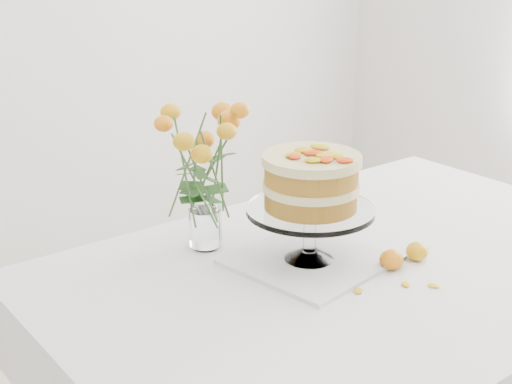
# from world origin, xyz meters

# --- Properties ---
(table) EXTENTS (1.43, 0.93, 0.76)m
(table) POSITION_xyz_m (0.00, 0.00, 0.67)
(table) COLOR tan
(table) RESTS_ON ground
(napkin) EXTENTS (0.34, 0.34, 0.01)m
(napkin) POSITION_xyz_m (-0.11, 0.07, 0.76)
(napkin) COLOR white
(napkin) RESTS_ON table
(cake_stand) EXTENTS (0.28, 0.28, 0.25)m
(cake_stand) POSITION_xyz_m (-0.11, 0.07, 0.93)
(cake_stand) COLOR white
(cake_stand) RESTS_ON napkin
(rose_vase) EXTENTS (0.29, 0.29, 0.38)m
(rose_vase) POSITION_xyz_m (-0.24, 0.28, 0.98)
(rose_vase) COLOR white
(rose_vase) RESTS_ON table
(loose_rose_near) EXTENTS (0.09, 0.05, 0.04)m
(loose_rose_near) POSITION_xyz_m (0.09, -0.07, 0.78)
(loose_rose_near) COLOR gold
(loose_rose_near) RESTS_ON table
(loose_rose_far) EXTENTS (0.09, 0.05, 0.04)m
(loose_rose_far) POSITION_xyz_m (0.01, -0.07, 0.78)
(loose_rose_far) COLOR #CC5C09
(loose_rose_far) RESTS_ON table
(stray_petal_a) EXTENTS (0.03, 0.02, 0.00)m
(stray_petal_a) POSITION_xyz_m (-0.12, -0.10, 0.76)
(stray_petal_a) COLOR gold
(stray_petal_a) RESTS_ON table
(stray_petal_b) EXTENTS (0.03, 0.02, 0.00)m
(stray_petal_b) POSITION_xyz_m (-0.02, -0.14, 0.76)
(stray_petal_b) COLOR gold
(stray_petal_b) RESTS_ON table
(stray_petal_c) EXTENTS (0.03, 0.02, 0.00)m
(stray_petal_c) POSITION_xyz_m (0.02, -0.18, 0.76)
(stray_petal_c) COLOR gold
(stray_petal_c) RESTS_ON table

